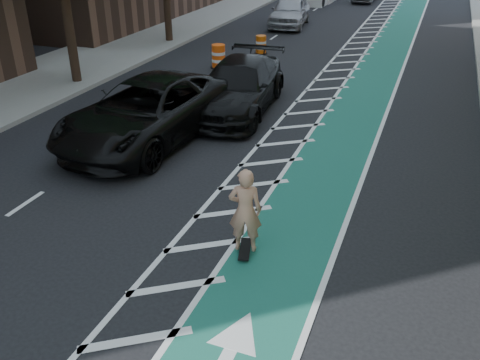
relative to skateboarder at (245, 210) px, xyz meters
The scene contains 13 objects.
ground 2.50m from the skateboarder, behind, with size 120.00×120.00×0.00m, color black.
bike_lane 10.02m from the skateboarder, 85.98° to the left, with size 2.00×90.00×0.01m, color #195A4A.
buffer_strip 10.03m from the skateboarder, 94.60° to the left, with size 1.40×90.00×0.01m, color silver.
sidewalk_left 15.46m from the skateboarder, 139.86° to the left, with size 5.00×90.00×0.15m, color gray.
curb_left 13.68m from the skateboarder, 133.22° to the left, with size 0.12×90.00×0.16m, color gray.
skateboard 0.91m from the skateboarder, behind, with size 0.40×0.78×0.10m.
skateboarder is the anchor object (origin of this frame).
suv_near 6.43m from the skateboarder, 136.99° to the left, with size 2.97×6.43×1.79m, color black.
suv_far 8.31m from the skateboarder, 112.19° to the left, with size 2.35×5.77×1.67m, color black.
car_silver 23.17m from the skateboarder, 103.97° to the left, with size 1.99×4.95×1.69m, color #A7A7AC.
barrel_a 9.70m from the skateboarder, 120.47° to the left, with size 0.58×0.58×0.80m.
barrel_b 13.76m from the skateboarder, 115.41° to the left, with size 0.74×0.74×1.01m.
barrel_c 16.29m from the skateboarder, 107.88° to the left, with size 0.63×0.63×0.86m.
Camera 1 is at (5.21, -7.78, 6.07)m, focal length 38.00 mm.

